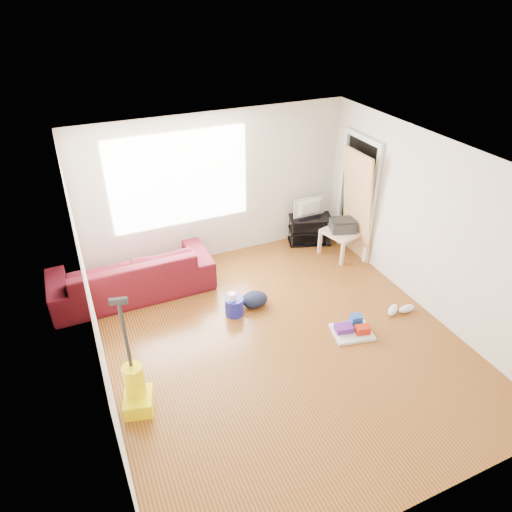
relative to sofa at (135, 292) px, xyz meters
name	(u,v)px	position (x,y,z in m)	size (l,w,h in m)	color
room	(286,257)	(1.68, -1.80, 1.25)	(4.51, 5.01, 2.51)	#57350C
sofa	(135,292)	(0.00, 0.00, 0.00)	(2.41, 0.94, 0.70)	#4C0A16
tv_stand	(310,229)	(3.26, 0.27, 0.27)	(0.85, 0.65, 0.52)	black
tv	(311,208)	(3.26, 0.27, 0.70)	(0.62, 0.08, 0.36)	black
side_table	(342,234)	(3.56, -0.32, 0.39)	(0.70, 0.70, 0.47)	tan
printer	(343,225)	(3.56, -0.32, 0.57)	(0.50, 0.43, 0.22)	#292929
bucket	(235,314)	(1.23, -1.13, 0.00)	(0.27, 0.27, 0.27)	navy
toilet_paper	(232,304)	(1.20, -1.13, 0.19)	(0.11, 0.11, 0.10)	white
cleaning_tray	(353,329)	(2.58, -2.17, 0.06)	(0.61, 0.53, 0.19)	silver
backpack	(255,305)	(1.58, -1.07, 0.00)	(0.40, 0.32, 0.22)	#151B33
sneakers	(400,309)	(3.46, -2.08, 0.06)	(0.48, 0.25, 0.11)	silver
vacuum	(136,389)	(-0.39, -2.25, 0.28)	(0.40, 0.43, 1.51)	#FFE800
door_panel	(351,254)	(3.74, -0.41, 0.00)	(0.04, 0.76, 1.89)	tan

